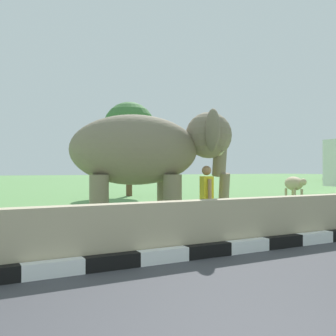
{
  "coord_description": "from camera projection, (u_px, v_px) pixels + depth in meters",
  "views": [
    {
      "loc": [
        -2.07,
        -1.66,
        1.56
      ],
      "look_at": [
        2.38,
        6.53,
        1.6
      ],
      "focal_mm": 42.28,
      "sensor_mm": 36.0,
      "label": 1
    }
  ],
  "objects": [
    {
      "name": "striped_curb",
      "position": [
        84.0,
        266.0,
        5.94
      ],
      "size": [
        16.2,
        0.2,
        0.24
      ],
      "color": "white",
      "rests_on": "ground_plane"
    },
    {
      "name": "person_handler",
      "position": [
        207.0,
        196.0,
        9.6
      ],
      "size": [
        0.35,
        0.63,
        1.66
      ],
      "color": "navy",
      "rests_on": "ground_plane"
    },
    {
      "name": "barrier_parapet",
      "position": [
        203.0,
        227.0,
        7.32
      ],
      "size": [
        28.0,
        0.36,
        1.0
      ],
      "primitive_type": "cube",
      "color": "tan",
      "rests_on": "ground_plane"
    },
    {
      "name": "tree_distant",
      "position": [
        129.0,
        129.0,
        23.33
      ],
      "size": [
        3.06,
        3.06,
        5.55
      ],
      "color": "brown",
      "rests_on": "ground_plane"
    },
    {
      "name": "elephant",
      "position": [
        149.0,
        152.0,
        9.63
      ],
      "size": [
        4.08,
        2.97,
        3.01
      ],
      "color": "#7B6F5A",
      "rests_on": "ground_plane"
    },
    {
      "name": "cow_near",
      "position": [
        294.0,
        184.0,
        18.85
      ],
      "size": [
        1.07,
        1.92,
        1.23
      ],
      "color": "tan",
      "rests_on": "ground_plane"
    }
  ]
}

